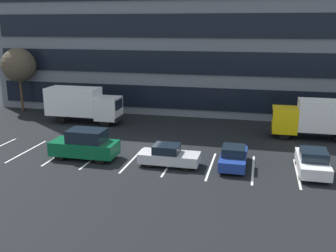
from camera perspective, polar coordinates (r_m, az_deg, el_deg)
The scene contains 10 objects.
ground_plane at distance 30.19m, azimuth -3.69°, elevation -3.33°, with size 120.00×120.00×0.00m, color black.
office_building at distance 46.20m, azimuth 2.84°, elevation 16.50°, with size 40.76×13.54×21.60m.
lot_markings at distance 27.86m, azimuth -5.24°, elevation -4.92°, with size 22.54×5.40×0.01m.
box_truck_white at distance 38.60m, azimuth -12.41°, elevation 3.27°, with size 7.32×2.42×3.39m.
box_truck_yellow at distance 34.59m, azimuth 21.00°, elevation 1.21°, with size 7.07×2.34×3.28m.
suv_forest at distance 28.33m, azimuth -12.03°, elevation -2.67°, with size 4.73×2.00×2.14m.
sedan_white at distance 26.81m, azimuth 20.43°, elevation -4.93°, with size 1.86×4.44×1.59m.
sedan_navy at distance 26.60m, azimuth 9.58°, elevation -4.48°, with size 1.71×4.08×1.46m.
sedan_silver at distance 26.44m, azimuth 0.11°, elevation -4.38°, with size 4.08×1.71×1.46m.
bare_tree at distance 45.54m, azimuth -21.03°, elevation 8.30°, with size 3.66×3.66×6.87m.
Camera 1 is at (8.48, -27.44, 9.33)m, focal length 41.62 mm.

